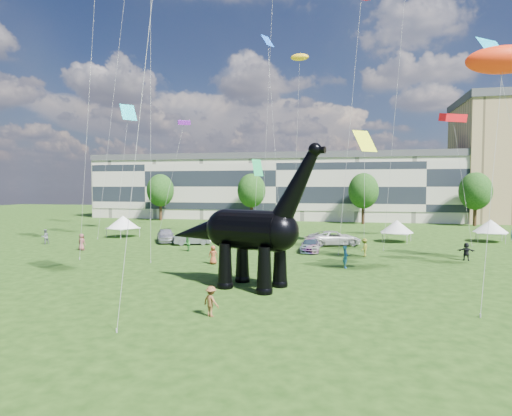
# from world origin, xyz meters

# --- Properties ---
(ground) EXTENTS (220.00, 220.00, 0.00)m
(ground) POSITION_xyz_m (0.00, 0.00, 0.00)
(ground) COLOR #16330C
(ground) RESTS_ON ground
(terrace_row) EXTENTS (78.00, 11.00, 12.00)m
(terrace_row) POSITION_xyz_m (-8.00, 62.00, 6.00)
(terrace_row) COLOR beige
(terrace_row) RESTS_ON ground
(tree_far_left) EXTENTS (5.20, 5.20, 9.44)m
(tree_far_left) POSITION_xyz_m (-30.00, 53.00, 6.29)
(tree_far_left) COLOR #382314
(tree_far_left) RESTS_ON ground
(tree_mid_left) EXTENTS (5.20, 5.20, 9.44)m
(tree_mid_left) POSITION_xyz_m (-12.00, 53.00, 6.29)
(tree_mid_left) COLOR #382314
(tree_mid_left) RESTS_ON ground
(tree_mid_right) EXTENTS (5.20, 5.20, 9.44)m
(tree_mid_right) POSITION_xyz_m (8.00, 53.00, 6.29)
(tree_mid_right) COLOR #382314
(tree_mid_right) RESTS_ON ground
(tree_far_right) EXTENTS (5.20, 5.20, 9.44)m
(tree_far_right) POSITION_xyz_m (26.00, 53.00, 6.29)
(tree_far_right) COLOR #382314
(tree_far_right) RESTS_ON ground
(dinosaur_sculpture) EXTENTS (11.67, 5.27, 9.63)m
(dinosaur_sculpture) POSITION_xyz_m (-1.33, 3.65, 3.64)
(dinosaur_sculpture) COLOR black
(dinosaur_sculpture) RESTS_ON ground
(car_silver) EXTENTS (3.99, 5.21, 1.65)m
(car_silver) POSITION_xyz_m (-15.77, 23.27, 0.83)
(car_silver) COLOR silver
(car_silver) RESTS_ON ground
(car_grey) EXTENTS (4.37, 3.02, 1.37)m
(car_grey) POSITION_xyz_m (-11.94, 21.87, 0.68)
(car_grey) COLOR slate
(car_grey) RESTS_ON ground
(car_white) EXTENTS (6.40, 4.46, 1.62)m
(car_white) POSITION_xyz_m (3.87, 24.74, 0.81)
(car_white) COLOR silver
(car_white) RESTS_ON ground
(car_dark) EXTENTS (2.01, 4.62, 1.32)m
(car_dark) POSITION_xyz_m (1.58, 19.57, 0.66)
(car_dark) COLOR #595960
(car_dark) RESTS_ON ground
(gazebo_near) EXTENTS (4.67, 4.67, 2.63)m
(gazebo_near) POSITION_xyz_m (11.03, 29.21, 1.85)
(gazebo_near) COLOR silver
(gazebo_near) RESTS_ON ground
(gazebo_far) EXTENTS (4.49, 4.49, 2.68)m
(gazebo_far) POSITION_xyz_m (21.93, 31.59, 1.88)
(gazebo_far) COLOR silver
(gazebo_far) RESTS_ON ground
(gazebo_left) EXTENTS (5.27, 5.27, 2.78)m
(gazebo_left) POSITION_xyz_m (-23.33, 26.91, 1.95)
(gazebo_left) COLOR white
(gazebo_left) RESTS_ON ground
(visitors) EXTENTS (54.43, 37.22, 1.82)m
(visitors) POSITION_xyz_m (-2.68, 15.85, 0.83)
(visitors) COLOR brown
(visitors) RESTS_ON ground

